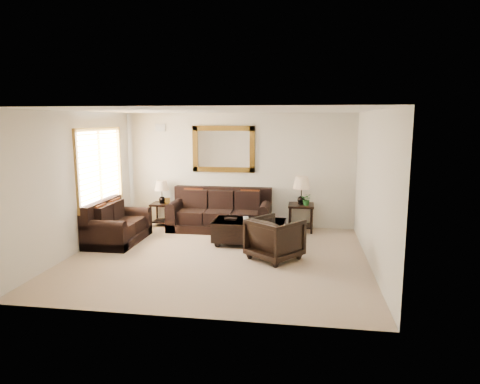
% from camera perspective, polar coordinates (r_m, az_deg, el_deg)
% --- Properties ---
extents(room, '(5.51, 5.01, 2.71)m').
position_cam_1_polar(room, '(7.79, -3.08, 0.83)').
color(room, gray).
rests_on(room, ground).
extents(window, '(0.07, 1.96, 1.66)m').
position_cam_1_polar(window, '(9.51, -18.12, 3.17)').
color(window, white).
rests_on(window, room).
extents(mirror, '(1.50, 0.06, 1.10)m').
position_cam_1_polar(mirror, '(10.21, -2.22, 5.74)').
color(mirror, '#432F0D').
rests_on(mirror, room).
extents(air_vent, '(0.25, 0.02, 0.18)m').
position_cam_1_polar(air_vent, '(10.60, -10.58, 8.43)').
color(air_vent, '#999999').
rests_on(air_vent, room).
extents(sofa, '(2.33, 1.01, 0.96)m').
position_cam_1_polar(sofa, '(10.01, -2.63, -3.05)').
color(sofa, black).
rests_on(sofa, room).
extents(loveseat, '(0.92, 1.54, 0.87)m').
position_cam_1_polar(loveseat, '(9.37, -16.26, -4.48)').
color(loveseat, black).
rests_on(loveseat, room).
extents(end_table_left, '(0.50, 0.50, 1.10)m').
position_cam_1_polar(end_table_left, '(10.48, -10.36, -0.55)').
color(end_table_left, black).
rests_on(end_table_left, room).
extents(end_table_right, '(0.57, 0.57, 1.26)m').
position_cam_1_polar(end_table_right, '(9.86, 8.18, -0.49)').
color(end_table_right, black).
rests_on(end_table_right, room).
extents(coffee_table, '(1.49, 0.83, 0.62)m').
position_cam_1_polar(coffee_table, '(8.81, 1.23, -5.03)').
color(coffee_table, black).
rests_on(coffee_table, room).
extents(armchair, '(1.13, 1.12, 0.85)m').
position_cam_1_polar(armchair, '(7.90, 4.69, -5.94)').
color(armchair, black).
rests_on(armchair, floor).
extents(potted_plant, '(0.29, 0.31, 0.21)m').
position_cam_1_polar(potted_plant, '(9.77, 8.90, -1.15)').
color(potted_plant, '#1F561D').
rests_on(potted_plant, end_table_right).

